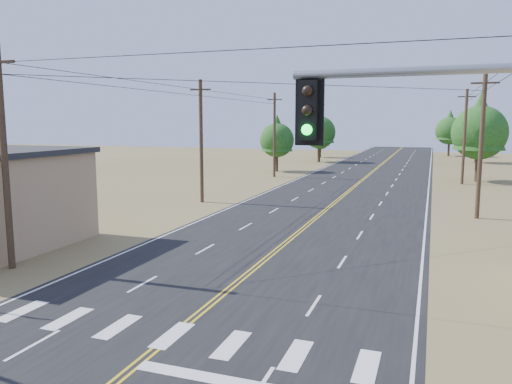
% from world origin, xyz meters
% --- Properties ---
extents(road, '(15.00, 200.00, 0.02)m').
position_xyz_m(road, '(0.00, 30.00, 0.01)').
color(road, black).
rests_on(road, ground).
extents(utility_pole_left_near, '(1.80, 0.30, 10.00)m').
position_xyz_m(utility_pole_left_near, '(-10.50, 12.00, 5.12)').
color(utility_pole_left_near, '#4C3826').
rests_on(utility_pole_left_near, ground).
extents(utility_pole_left_mid, '(1.80, 0.30, 10.00)m').
position_xyz_m(utility_pole_left_mid, '(-10.50, 32.00, 5.12)').
color(utility_pole_left_mid, '#4C3826').
rests_on(utility_pole_left_mid, ground).
extents(utility_pole_left_far, '(1.80, 0.30, 10.00)m').
position_xyz_m(utility_pole_left_far, '(-10.50, 52.00, 5.12)').
color(utility_pole_left_far, '#4C3826').
rests_on(utility_pole_left_far, ground).
extents(utility_pole_right_mid, '(1.80, 0.30, 10.00)m').
position_xyz_m(utility_pole_right_mid, '(10.50, 32.00, 5.12)').
color(utility_pole_right_mid, '#4C3826').
rests_on(utility_pole_right_mid, ground).
extents(utility_pole_right_far, '(1.80, 0.30, 10.00)m').
position_xyz_m(utility_pole_right_far, '(10.50, 52.00, 5.12)').
color(utility_pole_right_far, '#4C3826').
rests_on(utility_pole_right_far, ground).
extents(tree_left_near, '(4.53, 4.53, 7.55)m').
position_xyz_m(tree_left_near, '(-12.22, 58.60, 4.62)').
color(tree_left_near, '#3F2D1E').
rests_on(tree_left_near, ground).
extents(tree_left_mid, '(5.28, 5.28, 8.81)m').
position_xyz_m(tree_left_mid, '(-10.25, 75.67, 5.39)').
color(tree_left_mid, '#3F2D1E').
rests_on(tree_left_mid, ground).
extents(tree_left_far, '(3.55, 3.55, 5.92)m').
position_xyz_m(tree_left_far, '(-12.30, 86.08, 3.61)').
color(tree_left_far, '#3F2D1E').
rests_on(tree_left_far, ground).
extents(tree_right_near, '(5.91, 5.91, 9.85)m').
position_xyz_m(tree_right_near, '(12.16, 55.04, 6.02)').
color(tree_right_near, '#3F2D1E').
rests_on(tree_right_near, ground).
extents(tree_right_mid, '(5.73, 5.73, 9.55)m').
position_xyz_m(tree_right_mid, '(14.00, 82.53, 5.84)').
color(tree_right_mid, '#3F2D1E').
rests_on(tree_right_mid, ground).
extents(tree_right_far, '(5.28, 5.28, 8.80)m').
position_xyz_m(tree_right_far, '(10.26, 97.78, 5.38)').
color(tree_right_far, '#3F2D1E').
rests_on(tree_right_far, ground).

